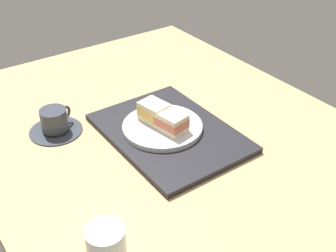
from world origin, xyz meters
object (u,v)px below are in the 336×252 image
at_px(sandwich_far, 154,112).
at_px(coffee_cup, 55,123).
at_px(sandwich_plate, 162,127).
at_px(sandwich_near, 171,121).

relative_size(sandwich_far, coffee_cup, 0.60).
distance_m(sandwich_plate, sandwich_near, 0.05).
relative_size(sandwich_plate, sandwich_far, 2.50).
distance_m(sandwich_plate, coffee_cup, 0.30).
bearing_deg(sandwich_near, coffee_cup, 48.33).
distance_m(sandwich_near, sandwich_far, 0.06).
xyz_separation_m(sandwich_plate, coffee_cup, (0.18, 0.24, 0.00)).
relative_size(sandwich_plate, sandwich_near, 2.50).
bearing_deg(sandwich_plate, coffee_cup, 52.06).
bearing_deg(sandwich_plate, sandwich_near, -169.22).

